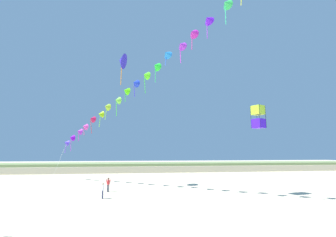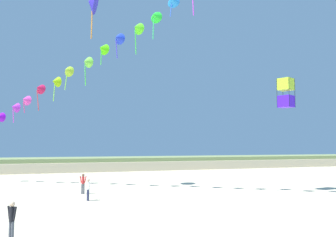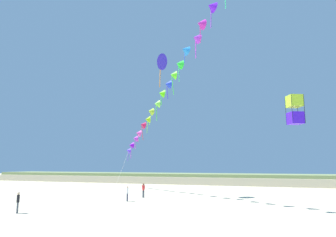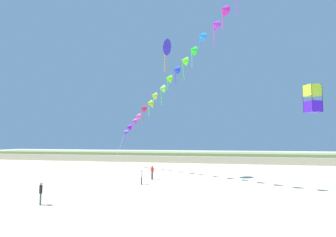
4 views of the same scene
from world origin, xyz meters
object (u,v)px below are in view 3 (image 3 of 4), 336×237
person_near_left (143,189)px  person_mid_center (127,192)px  large_kite_mid_trail (295,110)px  large_kite_low_lead (160,62)px  person_near_right (18,201)px

person_near_left → person_mid_center: person_near_left is taller
person_near_left → large_kite_mid_trail: (17.76, -5.01, 8.07)m
person_mid_center → large_kite_low_lead: (1.00, 7.14, 17.58)m
large_kite_mid_trail → person_near_left: bearing=164.2°
person_mid_center → person_near_right: bearing=-113.4°
large_kite_mid_trail → large_kite_low_lead: bearing=154.3°
person_near_left → person_near_right: bearing=-107.7°
person_mid_center → large_kite_mid_trail: large_kite_mid_trail is taller
person_near_left → person_near_right: 15.53m
person_near_left → person_mid_center: (-0.07, -4.06, -0.05)m
person_near_right → person_mid_center: person_near_right is taller
person_near_left → person_near_right: person_near_left is taller
large_kite_low_lead → large_kite_mid_trail: large_kite_low_lead is taller
person_near_right → person_mid_center: bearing=66.6°
large_kite_low_lead → person_mid_center: bearing=-97.9°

